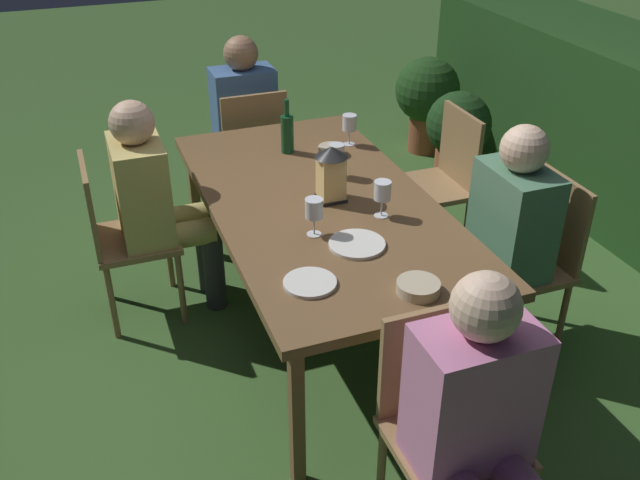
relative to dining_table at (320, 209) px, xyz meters
The scene contains 23 objects.
ground_plane 0.68m from the dining_table, ahead, with size 16.00×16.00×0.00m, color #385B28.
dining_table is the anchor object (origin of this frame).
chair_side_right_a 1.01m from the dining_table, 116.35° to the left, with size 0.42×0.40×0.87m.
chair_side_right_b 1.01m from the dining_table, 63.65° to the left, with size 0.42×0.40×0.87m.
person_in_green 0.82m from the dining_table, 57.60° to the left, with size 0.38×0.47×1.15m.
chair_head_near 1.24m from the dining_table, behind, with size 0.40×0.42×0.87m.
person_in_blue 1.42m from the dining_table, behind, with size 0.48×0.38×1.15m.
chair_head_far 1.24m from the dining_table, ahead, with size 0.40×0.42×0.87m.
person_in_pink 1.42m from the dining_table, ahead, with size 0.48×0.38×1.15m.
chair_side_left_a 1.01m from the dining_table, 116.35° to the right, with size 0.42×0.40×0.87m.
person_in_mustard 0.82m from the dining_table, 122.40° to the right, with size 0.38×0.47×1.15m.
lantern_centerpiece 0.20m from the dining_table, 73.33° to the left, with size 0.15×0.15×0.27m.
green_bottle_on_table 0.60m from the dining_table, behind, with size 0.07×0.07×0.29m.
wine_glass_a 0.35m from the dining_table, 40.04° to the left, with size 0.08×0.08×0.17m.
wine_glass_b 0.69m from the dining_table, 146.06° to the left, with size 0.08×0.08×0.17m.
wine_glass_c 0.36m from the dining_table, 24.78° to the right, with size 0.08×0.08×0.17m.
wine_glass_d 0.31m from the dining_table, 141.85° to the left, with size 0.08×0.08×0.17m.
plate_a 0.70m from the dining_table, 23.50° to the right, with size 0.20×0.20×0.01m, color silver.
plate_b 0.44m from the dining_table, ahead, with size 0.24×0.24×0.01m, color silver.
bowl_olives 0.52m from the dining_table, 153.22° to the left, with size 0.13×0.13×0.05m.
bowl_bread 0.83m from the dining_table, ahead, with size 0.16×0.16×0.04m.
potted_plant_by_hedge 2.40m from the dining_table, 139.78° to the left, with size 0.49×0.49×0.74m.
potted_plant_corner 1.90m from the dining_table, 129.46° to the left, with size 0.45×0.45×0.68m.
Camera 1 is at (2.72, -1.01, 2.23)m, focal length 39.57 mm.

